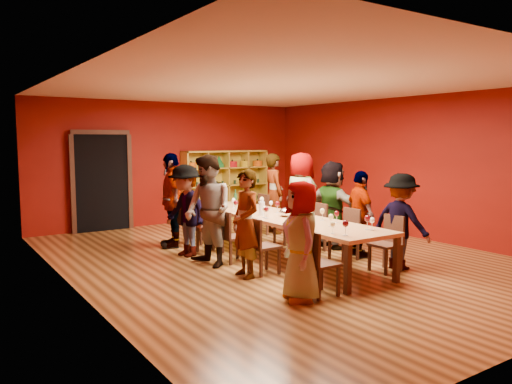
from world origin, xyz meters
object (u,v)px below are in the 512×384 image
Objects in this scene: shelving_unit at (225,182)px; chair_person_right_0 at (389,240)px; person_left_3 at (186,211)px; chair_person_right_1 at (347,231)px; person_left_1 at (246,224)px; chair_person_right_2 at (315,224)px; chair_person_right_4 at (259,212)px; person_left_4 at (172,200)px; person_left_0 at (301,241)px; chair_person_left_0 at (316,260)px; chair_person_right_3 at (290,219)px; person_right_1 at (360,214)px; spittoon_bowl at (288,212)px; person_right_4 at (274,193)px; wine_bottle at (235,198)px; chair_person_left_4 at (186,220)px; person_right_2 at (333,204)px; person_right_0 at (401,221)px; chair_person_left_2 at (230,234)px; person_right_3 at (301,197)px; tasting_table at (281,219)px; person_left_2 at (208,211)px; chair_person_left_3 at (206,226)px; chair_person_left_1 at (260,243)px.

chair_person_right_0 is (-0.49, -5.97, -0.49)m from shelving_unit.
chair_person_right_1 is (2.22, -1.79, -0.33)m from person_left_3.
chair_person_right_1 is (2.08, -0.04, -0.32)m from person_left_1.
chair_person_right_4 is at bearing 90.00° from chair_person_right_2.
chair_person_right_4 is (2.11, 0.08, -0.42)m from person_left_4.
chair_person_right_2 is (2.22, -0.95, -0.33)m from person_left_3.
person_left_0 is 2.98m from chair_person_right_2.
person_left_3 is at bearing -172.96° from person_left_1.
person_left_1 is at bearing 100.93° from chair_person_left_0.
shelving_unit is at bearing 81.85° from chair_person_right_3.
spittoon_bowl is (-1.14, 0.61, 0.05)m from person_right_1.
person_right_4 reaches higher than chair_person_right_4.
chair_person_right_3 is 3.01× the size of wine_bottle.
shelving_unit is at bearing 84.48° from chair_person_right_1.
wine_bottle is at bearing 73.64° from chair_person_left_0.
wine_bottle is at bearing 109.44° from person_left_3.
chair_person_left_4 is 2.82× the size of spittoon_bowl.
person_right_0 is at bearing 177.24° from person_right_2.
chair_person_right_0 is at bearing -174.06° from person_right_4.
chair_person_left_0 is 0.50× the size of person_right_4.
person_right_4 is 5.64× the size of spittoon_bowl.
chair_person_right_2 is at bearing -2.80° from chair_person_left_2.
chair_person_right_2 is 0.49× the size of person_right_3.
shelving_unit is 4.73m from chair_person_left_2.
person_right_4 is (0.39, 1.08, 0.39)m from chair_person_right_3.
chair_person_right_4 is (0.00, 1.08, 0.00)m from chair_person_right_3.
tasting_table is 5.06× the size of chair_person_left_2.
person_left_2 is 2.07× the size of chair_person_right_0.
person_left_1 is at bearing -117.17° from shelving_unit.
person_right_1 reaches higher than chair_person_left_2.
person_right_1 is at bearing 139.69° from person_left_0.
person_left_3 is at bearing -151.65° from wine_bottle.
chair_person_right_3 is (2.11, -1.00, -0.42)m from person_left_4.
chair_person_left_4 is at bearing 90.00° from chair_person_left_2.
chair_person_left_3 and chair_person_right_0 have the same top height.
person_left_2 is 3.17m from person_right_4.
person_left_3 reaches higher than person_right_1.
chair_person_right_0 is (2.11, -3.58, -0.42)m from person_left_4.
person_right_4 is at bearing -92.34° from shelving_unit.
chair_person_right_1 is 1.01m from person_right_2.
chair_person_left_3 is 0.53× the size of person_right_2.
person_left_0 is at bearing 132.75° from person_right_2.
chair_person_right_2 is at bearing 0.62° from person_right_0.
chair_person_left_4 is 1.00× the size of chair_person_right_0.
chair_person_right_4 is at bearing -101.86° from shelving_unit.
chair_person_right_1 is 1.71m from person_right_3.
person_left_2 is 1.19× the size of person_right_0.
chair_person_left_3 and chair_person_right_2 have the same top height.
chair_person_right_4 is (1.82, 2.68, 0.00)m from chair_person_left_1.
person_right_1 is 0.84× the size of person_right_3.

